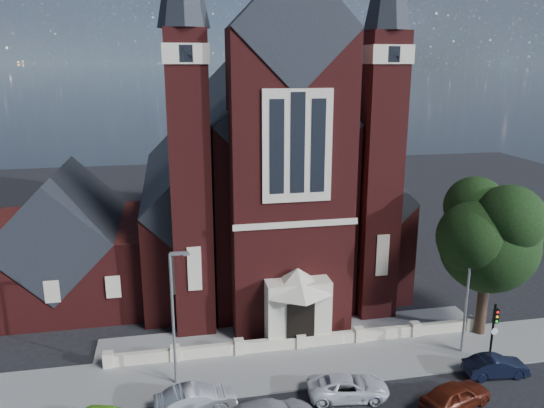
{
  "coord_description": "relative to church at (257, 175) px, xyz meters",
  "views": [
    {
      "loc": [
        -7.77,
        -23.45,
        17.93
      ],
      "look_at": [
        -0.79,
        12.0,
        8.33
      ],
      "focal_mm": 35.0,
      "sensor_mm": 36.0,
      "label": 1
    }
  ],
  "objects": [
    {
      "name": "street_tree",
      "position": [
        12.6,
        -17.23,
        -1.23
      ],
      "size": [
        6.4,
        6.6,
        10.7
      ],
      "color": "black",
      "rests_on": "ground"
    },
    {
      "name": "car_dark_red",
      "position": [
        6.7,
        -23.93,
        -7.48
      ],
      "size": [
        4.49,
        2.89,
        1.42
      ],
      "primitive_type": "imported",
      "rotation": [
        0.0,
        0.0,
        1.89
      ],
      "color": "#4F190D",
      "rests_on": "ground"
    },
    {
      "name": "car_navy",
      "position": [
        10.59,
        -21.7,
        -7.57
      ],
      "size": [
        3.85,
        1.58,
        1.24
      ],
      "primitive_type": "imported",
      "rotation": [
        0.0,
        0.0,
        1.5
      ],
      "color": "black",
      "rests_on": "ground"
    },
    {
      "name": "street_lamp_left",
      "position": [
        -7.91,
        -18.94,
        -3.59
      ],
      "size": [
        1.16,
        0.22,
        8.09
      ],
      "color": "gray",
      "rests_on": "ground"
    },
    {
      "name": "pavement_strip",
      "position": [
        0.0,
        -18.44,
        -8.19
      ],
      "size": [
        60.0,
        5.0,
        0.12
      ],
      "primitive_type": "cube",
      "color": "gray",
      "rests_on": "ground"
    },
    {
      "name": "car_silver_a",
      "position": [
        -7.03,
        -21.62,
        -7.48
      ],
      "size": [
        4.46,
        2.11,
        1.41
      ],
      "primitive_type": "imported",
      "rotation": [
        0.0,
        0.0,
        1.72
      ],
      "color": "#A0A4A7",
      "rests_on": "ground"
    },
    {
      "name": "car_white_suv",
      "position": [
        1.33,
        -22.0,
        -7.56
      ],
      "size": [
        4.74,
        2.65,
        1.25
      ],
      "primitive_type": "imported",
      "rotation": [
        0.0,
        0.0,
        1.44
      ],
      "color": "white",
      "rests_on": "ground"
    },
    {
      "name": "forecourt_wall",
      "position": [
        0.0,
        -16.44,
        -8.19
      ],
      "size": [
        24.0,
        0.4,
        0.9
      ],
      "primitive_type": "cube",
      "color": "beige",
      "rests_on": "ground"
    },
    {
      "name": "church",
      "position": [
        0.0,
        0.0,
        0.0
      ],
      "size": [
        20.01,
        34.9,
        29.2
      ],
      "color": "#4F1615",
      "rests_on": "ground"
    },
    {
      "name": "street_lamp_right",
      "position": [
        10.09,
        -18.94,
        -3.59
      ],
      "size": [
        1.16,
        0.22,
        8.09
      ],
      "color": "gray",
      "rests_on": "ground"
    },
    {
      "name": "forecourt_paving",
      "position": [
        0.0,
        -14.44,
        -8.19
      ],
      "size": [
        26.0,
        3.0,
        0.14
      ],
      "primitive_type": "cube",
      "color": "gray",
      "rests_on": "ground"
    },
    {
      "name": "ground",
      "position": [
        0.0,
        -7.94,
        -8.19
      ],
      "size": [
        120.0,
        120.0,
        0.0
      ],
      "primitive_type": "plane",
      "color": "black",
      "rests_on": "ground"
    },
    {
      "name": "traffic_signal",
      "position": [
        11.0,
        -20.52,
        -5.6
      ],
      "size": [
        0.28,
        0.42,
        4.0
      ],
      "color": "black",
      "rests_on": "ground"
    },
    {
      "name": "parish_hall",
      "position": [
        -16.0,
        -4.94,
        -4.17
      ],
      "size": [
        12.0,
        12.2,
        10.24
      ],
      "color": "#4F1615",
      "rests_on": "ground"
    }
  ]
}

